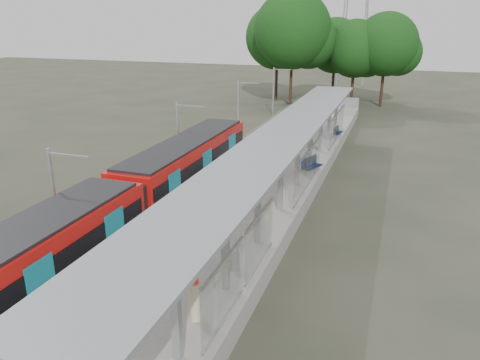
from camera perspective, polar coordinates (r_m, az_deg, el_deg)
name	(u,v)px	position (r m, az deg, el deg)	size (l,w,h in m)	color
trackbed	(210,178)	(32.34, -3.70, 0.30)	(3.00, 70.00, 0.24)	#59544C
platform	(273,179)	(30.84, 4.03, 0.08)	(6.00, 50.00, 1.00)	gray
tactile_strip	(236,168)	(31.39, -0.44, 1.46)	(0.60, 50.00, 0.02)	yellow
end_fence	(332,102)	(54.39, 11.10, 9.33)	(6.00, 0.10, 1.20)	#9EA0A5
train	(123,207)	(22.91, -14.06, -3.23)	(2.74, 27.60, 3.62)	black
canopy	(284,140)	(25.85, 5.43, 4.85)	(3.27, 38.00, 3.66)	#9EA0A5
tree_cluster	(320,39)	(61.65, 9.74, 16.57)	(21.65, 15.05, 13.84)	#382316
catenary_masts	(179,140)	(31.38, -7.41, 4.90)	(2.08, 48.16, 5.40)	#9EA0A5
bench_mid	(311,165)	(30.30, 8.63, 1.79)	(1.14, 1.79, 1.18)	#0D1D44
bench_far	(337,132)	(40.28, 11.76, 5.77)	(0.62, 1.45, 0.96)	#0D1D44
info_pillar_near	(195,301)	(16.01, -5.53, -14.47)	(0.37, 0.37, 1.64)	beige
info_pillar_far	(308,139)	(36.74, 8.27, 4.99)	(0.36, 0.36, 1.59)	beige
litter_bin	(234,260)	(18.87, -0.72, -9.77)	(0.41, 0.41, 0.85)	#9EA0A5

